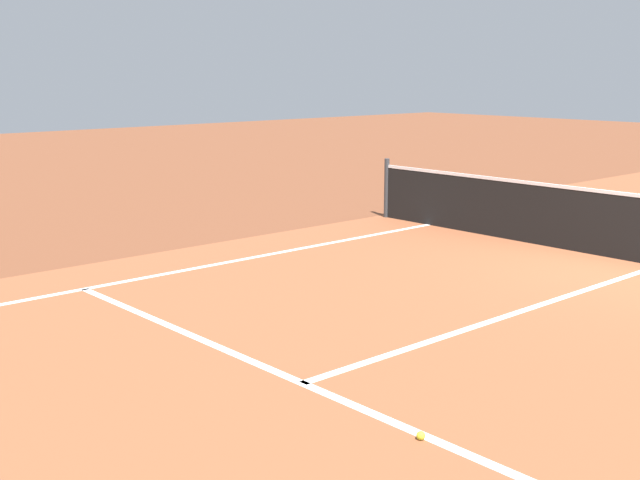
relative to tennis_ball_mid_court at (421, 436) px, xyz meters
name	(u,v)px	position (x,y,z in m)	size (l,w,h in m)	color
line_sideline_left	(118,283)	(-5.50, 0.52, -0.03)	(0.10, 11.89, 0.01)	white
line_service_near	(303,383)	(-1.39, 0.06, -0.03)	(8.22, 0.10, 0.01)	white
line_center_service	(521,311)	(-1.39, 3.26, -0.03)	(0.10, 6.40, 0.01)	white
tennis_ball_mid_court	(421,436)	(0.00, 0.00, 0.00)	(0.07, 0.07, 0.07)	#CCE033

